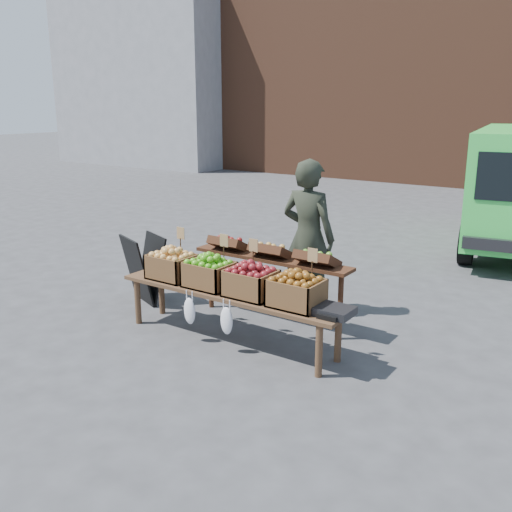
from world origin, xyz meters
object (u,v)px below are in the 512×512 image
Objects in this scene: display_bench at (230,316)px; vendor at (308,237)px; weighing_scale at (335,311)px; crate_russet_pears at (209,275)px; crate_red_apples at (251,283)px; back_table at (271,280)px; chalkboard_sign at (144,269)px; crate_golden_apples at (172,267)px; crate_green_apples at (296,293)px.

vendor is at bearing 79.43° from display_bench.
display_bench is 1.29m from weighing_scale.
crate_russet_pears is 0.55m from crate_red_apples.
back_table is at bearing 148.82° from weighing_scale.
weighing_scale is (1.52, 0.00, -0.10)m from crate_russet_pears.
back_table reaches higher than display_bench.
back_table is at bearing 85.22° from display_bench.
crate_russet_pears is at bearing -114.96° from back_table.
crate_red_apples reaches higher than display_bench.
chalkboard_sign is at bearing 166.67° from display_bench.
crate_golden_apples and crate_green_apples have the same top height.
vendor is 1.45m from display_bench.
crate_russet_pears is at bearing 5.97° from chalkboard_sign.
vendor is at bearing 114.92° from crate_green_apples.
back_table is at bearing 136.73° from crate_green_apples.
chalkboard_sign is 2.97m from weighing_scale.
crate_green_apples reaches higher than display_bench.
chalkboard_sign reaches higher than crate_green_apples.
crate_red_apples is at bearing 92.01° from vendor.
back_table is 4.20× the size of crate_green_apples.
crate_green_apples is at bearing 0.00° from crate_red_apples.
crate_red_apples and crate_green_apples have the same top height.
vendor is 1.67m from crate_golden_apples.
back_table reaches higher than crate_red_apples.
vendor is 3.79× the size of crate_russet_pears.
display_bench is (1.69, -0.40, -0.16)m from chalkboard_sign.
vendor reaches higher than crate_red_apples.
weighing_scale is at bearing 0.00° from display_bench.
crate_green_apples reaches higher than weighing_scale.
display_bench is at bearing 79.70° from vendor.
crate_russet_pears is at bearing 0.00° from crate_golden_apples.
crate_golden_apples reaches higher than weighing_scale.
crate_green_apples is (1.65, 0.00, 0.00)m from crate_golden_apples.
crate_golden_apples is at bearing 180.00° from crate_russet_pears.
vendor reaches higher than crate_green_apples.
back_table is 0.76m from display_bench.
crate_golden_apples is 1.65m from crate_green_apples.
weighing_scale is (1.01, -1.27, -0.34)m from vendor.
chalkboard_sign reaches higher than crate_russet_pears.
vendor is at bearing 45.96° from chalkboard_sign.
weighing_scale is at bearing 0.00° from crate_green_apples.
back_table reaches higher than crate_russet_pears.
crate_red_apples is at bearing 180.00° from crate_green_apples.
crate_russet_pears is at bearing 180.00° from display_bench.
crate_russet_pears is (-0.34, -0.72, 0.19)m from back_table.
crate_russet_pears is at bearing 180.00° from weighing_scale.
back_table is 1.07m from crate_green_apples.
crate_russet_pears is 1.00× the size of crate_red_apples.
crate_green_apples is 1.47× the size of weighing_scale.
back_table is 0.82m from crate_russet_pears.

